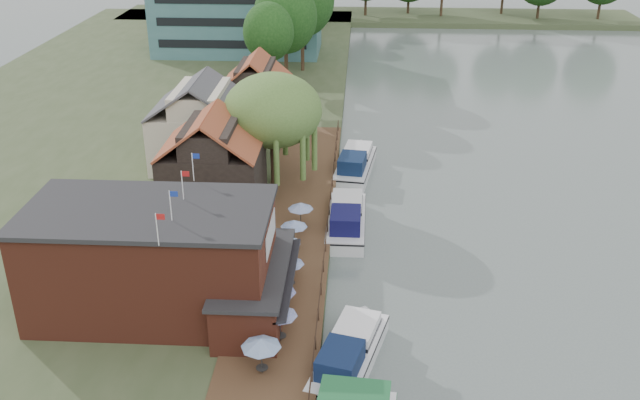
{
  "coord_description": "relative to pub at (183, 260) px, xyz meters",
  "views": [
    {
      "loc": [
        -3.0,
        -39.78,
        27.43
      ],
      "look_at": [
        -6.0,
        12.0,
        3.0
      ],
      "focal_mm": 40.0,
      "sensor_mm": 36.0,
      "label": 1
    }
  ],
  "objects": [
    {
      "name": "umbrella_2",
      "position": [
        6.06,
        -0.71,
        -2.36
      ],
      "size": [
        2.46,
        2.46,
        2.38
      ],
      "primitive_type": null,
      "color": "#1B2197",
      "rests_on": "quay_deck"
    },
    {
      "name": "pub",
      "position": [
        0.0,
        0.0,
        0.0
      ],
      "size": [
        20.0,
        11.0,
        7.3
      ],
      "primitive_type": null,
      "color": "maroon",
      "rests_on": "land_bank"
    },
    {
      "name": "ground",
      "position": [
        14.0,
        1.0,
        -4.65
      ],
      "size": [
        260.0,
        260.0,
        0.0
      ],
      "primitive_type": "plane",
      "color": "#576563",
      "rests_on": "ground"
    },
    {
      "name": "cruiser_2",
      "position": [
        10.7,
        25.76,
        -3.35
      ],
      "size": [
        4.86,
        11.0,
        2.61
      ],
      "primitive_type": null,
      "rotation": [
        0.0,
        0.0,
        -0.14
      ],
      "color": "silver",
      "rests_on": "ground"
    },
    {
      "name": "land_bank",
      "position": [
        -16.0,
        36.0,
        -4.15
      ],
      "size": [
        50.0,
        140.0,
        1.0
      ],
      "primitive_type": "cube",
      "color": "#384728",
      "rests_on": "ground"
    },
    {
      "name": "willow",
      "position": [
        3.5,
        20.0,
        1.56
      ],
      "size": [
        8.6,
        8.6,
        10.43
      ],
      "primitive_type": null,
      "color": "#476B2D",
      "rests_on": "land_bank"
    },
    {
      "name": "bank_tree_2",
      "position": [
        2.79,
        60.42,
        3.83
      ],
      "size": [
        8.89,
        8.89,
        14.97
      ],
      "primitive_type": null,
      "color": "#143811",
      "rests_on": "land_bank"
    },
    {
      "name": "cruiser_1",
      "position": [
        10.13,
        13.75,
        -3.34
      ],
      "size": [
        3.57,
        10.72,
        2.62
      ],
      "primitive_type": null,
      "rotation": [
        0.0,
        0.0,
        -0.01
      ],
      "color": "silver",
      "rests_on": "ground"
    },
    {
      "name": "umbrella_0",
      "position": [
        5.81,
        -6.37,
        -2.36
      ],
      "size": [
        2.32,
        2.32,
        2.38
      ],
      "primitive_type": null,
      "color": "#1A4A91",
      "rests_on": "quay_deck"
    },
    {
      "name": "quay_deck",
      "position": [
        6.0,
        11.0,
        -3.6
      ],
      "size": [
        6.0,
        50.0,
        0.1
      ],
      "primitive_type": "cube",
      "color": "#47301E",
      "rests_on": "land_bank"
    },
    {
      "name": "cottage_b",
      "position": [
        -4.0,
        25.0,
        0.6
      ],
      "size": [
        9.6,
        8.6,
        8.5
      ],
      "primitive_type": null,
      "color": "beige",
      "rests_on": "land_bank"
    },
    {
      "name": "umbrella_3",
      "position": [
        6.53,
        2.86,
        -2.36
      ],
      "size": [
        1.99,
        1.99,
        2.38
      ],
      "primitive_type": null,
      "color": "#1B3998",
      "rests_on": "quay_deck"
    },
    {
      "name": "cottage_a",
      "position": [
        -1.0,
        15.0,
        0.6
      ],
      "size": [
        8.6,
        7.6,
        8.5
      ],
      "primitive_type": null,
      "color": "black",
      "rests_on": "land_bank"
    },
    {
      "name": "umbrella_1",
      "position": [
        6.54,
        -3.25,
        -2.36
      ],
      "size": [
        2.13,
        2.13,
        2.38
      ],
      "primitive_type": null,
      "color": "navy",
      "rests_on": "quay_deck"
    },
    {
      "name": "hotel_block",
      "position": [
        -8.0,
        71.0,
        2.5
      ],
      "size": [
        25.4,
        12.4,
        12.3
      ],
      "primitive_type": null,
      "color": "#38666B",
      "rests_on": "land_bank"
    },
    {
      "name": "bank_tree_0",
      "position": [
        0.14,
        44.45,
        2.46
      ],
      "size": [
        6.02,
        6.02,
        12.23
      ],
      "primitive_type": null,
      "color": "#143811",
      "rests_on": "land_bank"
    },
    {
      "name": "umbrella_6",
      "position": [
        6.56,
        11.44,
        -2.36
      ],
      "size": [
        2.04,
        2.04,
        2.38
      ],
      "primitive_type": null,
      "color": "navy",
      "rests_on": "quay_deck"
    },
    {
      "name": "cottage_c",
      "position": [
        0.0,
        34.0,
        0.6
      ],
      "size": [
        7.6,
        7.6,
        8.5
      ],
      "primitive_type": null,
      "color": "black",
      "rests_on": "land_bank"
    },
    {
      "name": "umbrella_4",
      "position": [
        5.85,
        5.69,
        -2.36
      ],
      "size": [
        2.38,
        2.38,
        2.38
      ],
      "primitive_type": null,
      "color": "navy",
      "rests_on": "quay_deck"
    },
    {
      "name": "quay_rail",
      "position": [
        8.7,
        11.5,
        -3.15
      ],
      "size": [
        0.2,
        49.0,
        1.0
      ],
      "primitive_type": null,
      "color": "black",
      "rests_on": "land_bank"
    },
    {
      "name": "umbrella_5",
      "position": [
        6.31,
        8.37,
        -2.36
      ],
      "size": [
        2.05,
        2.05,
        2.38
      ],
      "primitive_type": null,
      "color": "#1A4492",
      "rests_on": "quay_deck"
    },
    {
      "name": "bank_tree_3",
      "position": [
        -1.41,
        78.94,
        2.31
      ],
      "size": [
        6.53,
        6.53,
        11.91
      ],
      "primitive_type": null,
      "color": "#143811",
      "rests_on": "land_bank"
    },
    {
      "name": "cruiser_0",
      "position": [
        10.74,
        -4.0,
        -3.43
      ],
      "size": [
        5.73,
        10.56,
        2.45
      ],
      "primitive_type": null,
      "rotation": [
        0.0,
        0.0,
        -0.26
      ],
      "color": "white",
      "rests_on": "ground"
    },
    {
      "name": "bank_tree_1",
      "position": [
        1.41,
        51.35,
        3.28
      ],
      "size": [
        8.05,
        8.05,
        13.87
      ],
      "primitive_type": null,
      "color": "#143811",
      "rests_on": "land_bank"
    }
  ]
}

